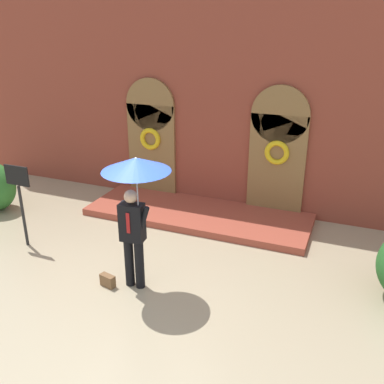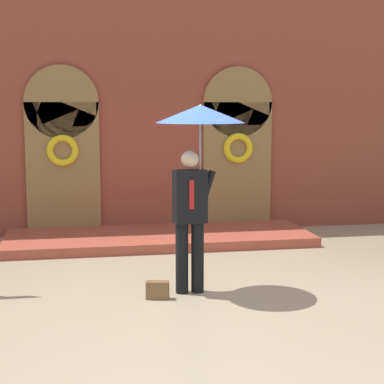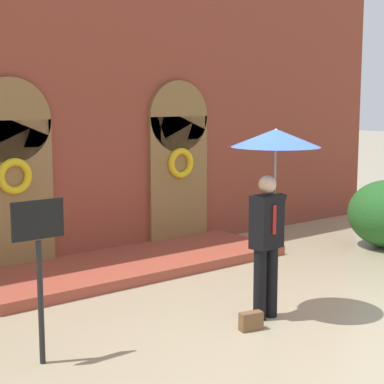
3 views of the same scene
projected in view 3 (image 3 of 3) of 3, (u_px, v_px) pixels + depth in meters
ground_plane at (268, 319)px, 8.00m from camera, size 80.00×80.00×0.00m
building_facade at (95, 101)px, 10.82m from camera, size 14.00×2.30×5.60m
person_with_umbrella at (273, 166)px, 7.82m from camera, size 1.10×1.10×2.36m
handbag at (251, 321)px, 7.60m from camera, size 0.30×0.18×0.22m
sign_post at (39, 254)px, 6.49m from camera, size 0.56×0.06×1.72m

